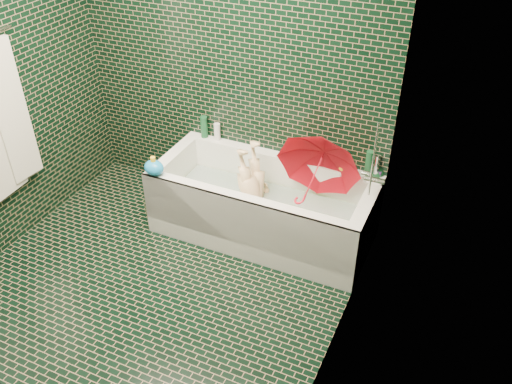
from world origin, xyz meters
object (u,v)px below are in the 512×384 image
at_px(rubber_duck, 345,167).
at_px(bath_toy, 154,167).
at_px(child, 254,197).
at_px(umbrella, 314,176).
at_px(bathtub, 263,212).

relative_size(rubber_duck, bath_toy, 0.61).
distance_m(child, rubber_duck, 0.75).
bearing_deg(umbrella, bathtub, -165.47).
distance_m(rubber_duck, bath_toy, 1.45).
bearing_deg(child, rubber_duck, 129.18).
bearing_deg(rubber_duck, bathtub, -146.38).
xyz_separation_m(bathtub, bath_toy, (-0.75, -0.32, 0.41)).
xyz_separation_m(rubber_duck, bath_toy, (-1.30, -0.64, 0.02)).
relative_size(umbrella, rubber_duck, 5.27).
relative_size(umbrella, bath_toy, 3.24).
height_order(child, umbrella, umbrella).
height_order(bathtub, child, bathtub).
bearing_deg(bathtub, rubber_duck, 30.15).
distance_m(umbrella, rubber_duck, 0.30).
bearing_deg(rubber_duck, umbrella, -119.17).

